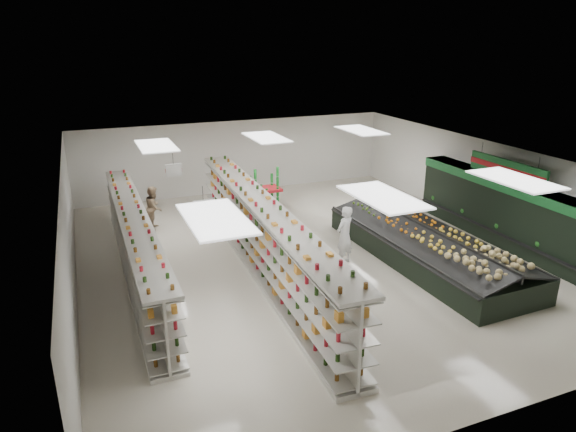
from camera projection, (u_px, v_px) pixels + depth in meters
name	position (u px, v px, depth m)	size (l,w,h in m)	color
floor	(310.00, 257.00, 16.49)	(16.00, 16.00, 0.00)	beige
ceiling	(312.00, 159.00, 15.43)	(14.00, 16.00, 0.02)	white
wall_back	(237.00, 157.00, 22.95)	(14.00, 0.02, 3.20)	white
wall_front	(501.00, 345.00, 8.97)	(14.00, 0.02, 3.20)	white
wall_left	(68.00, 241.00, 13.47)	(0.02, 16.00, 3.20)	white
wall_right	(488.00, 186.00, 18.45)	(0.02, 16.00, 3.20)	white
produce_wall_case	(507.00, 209.00, 17.09)	(0.93, 8.00, 2.20)	black
aisle_sign_near	(204.00, 208.00, 12.48)	(0.52, 0.06, 0.75)	white
aisle_sign_far	(174.00, 170.00, 15.97)	(0.52, 0.06, 0.75)	white
hortifruti_banner	(507.00, 169.00, 16.52)	(0.12, 3.20, 0.95)	#1B682E
gondola_left	(136.00, 247.00, 14.99)	(0.82, 10.84, 1.88)	silver
gondola_center	(263.00, 240.00, 15.21)	(1.42, 12.45, 2.15)	silver
produce_island	(426.00, 245.00, 16.07)	(2.93, 7.63, 1.13)	black
soda_endcap	(264.00, 191.00, 20.60)	(1.32, 0.91, 1.66)	#B2141A
shopper_main	(344.00, 235.00, 15.70)	(0.68, 0.45, 1.86)	white
shopper_background	(154.00, 207.00, 18.68)	(0.77, 0.48, 1.59)	#92745A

